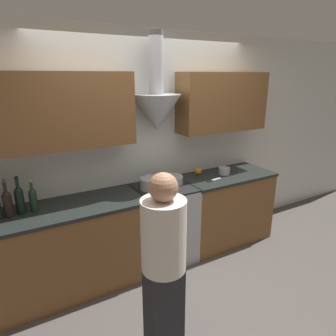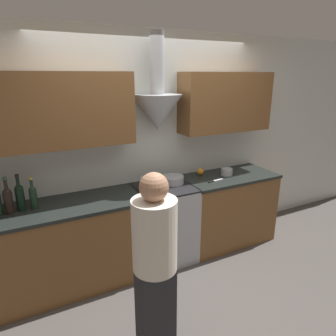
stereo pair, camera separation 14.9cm
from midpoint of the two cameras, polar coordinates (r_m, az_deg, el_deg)
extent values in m
plane|color=#4C4744|center=(3.55, 0.86, -19.35)|extent=(12.00, 12.00, 0.00)
cube|color=silver|center=(3.55, -4.65, 3.92)|extent=(8.40, 0.06, 2.60)
cone|color=#A8AAAF|center=(3.31, -3.50, 10.46)|extent=(0.54, 0.54, 0.39)
cylinder|color=#A8AAAF|center=(3.29, -3.67, 19.33)|extent=(0.15, 0.15, 0.63)
cube|color=brown|center=(2.99, -23.24, 9.83)|extent=(1.58, 0.32, 0.70)
cube|color=brown|center=(3.79, 9.21, 12.29)|extent=(1.18, 0.32, 0.70)
cube|color=brown|center=(3.28, -20.01, -14.61)|extent=(1.58, 0.60, 0.88)
cube|color=black|center=(3.08, -20.88, -7.34)|extent=(1.60, 0.62, 0.03)
cube|color=brown|center=(4.03, 9.61, -7.58)|extent=(1.18, 0.60, 0.88)
cube|color=black|center=(3.86, 9.95, -1.43)|extent=(1.21, 0.62, 0.03)
cube|color=#A8AAAF|center=(3.57, -2.02, -10.62)|extent=(0.64, 0.60, 0.89)
cube|color=black|center=(3.36, 0.37, -13.21)|extent=(0.44, 0.01, 0.40)
cube|color=black|center=(3.38, -2.10, -3.78)|extent=(0.64, 0.60, 0.02)
cube|color=#A8AAAF|center=(3.63, -4.07, -3.32)|extent=(0.64, 0.06, 0.10)
cylinder|color=black|center=(3.04, -29.43, -6.35)|extent=(0.08, 0.08, 0.20)
sphere|color=black|center=(3.01, -29.71, -4.60)|extent=(0.07, 0.07, 0.07)
cylinder|color=black|center=(2.99, -29.91, -3.34)|extent=(0.03, 0.03, 0.11)
cylinder|color=#234C33|center=(2.97, -30.09, -2.17)|extent=(0.03, 0.03, 0.02)
cylinder|color=black|center=(3.05, -27.62, -5.84)|extent=(0.08, 0.08, 0.22)
sphere|color=black|center=(3.02, -27.91, -3.95)|extent=(0.07, 0.07, 0.07)
cylinder|color=black|center=(3.00, -28.08, -2.77)|extent=(0.03, 0.03, 0.10)
cylinder|color=black|center=(2.98, -28.24, -1.69)|extent=(0.03, 0.03, 0.02)
cylinder|color=black|center=(3.05, -25.53, -5.85)|extent=(0.07, 0.07, 0.19)
sphere|color=black|center=(3.02, -25.76, -4.23)|extent=(0.07, 0.07, 0.07)
cylinder|color=black|center=(3.00, -25.91, -3.18)|extent=(0.03, 0.03, 0.09)
cylinder|color=gold|center=(2.99, -26.04, -2.19)|extent=(0.03, 0.03, 0.02)
cylinder|color=#A8AAAF|center=(3.31, -4.46, -2.93)|extent=(0.25, 0.25, 0.13)
cylinder|color=#A8AAAF|center=(3.47, -0.43, -2.24)|extent=(0.25, 0.25, 0.09)
sphere|color=orange|center=(3.79, 4.67, -0.58)|extent=(0.09, 0.09, 0.09)
cylinder|color=#A8AAAF|center=(3.84, 9.58, -0.56)|extent=(0.14, 0.14, 0.09)
cube|color=silver|center=(3.64, 8.05, -2.13)|extent=(0.14, 0.05, 0.01)
cube|color=black|center=(3.56, 6.76, -2.51)|extent=(0.09, 0.03, 0.01)
cube|color=#28282D|center=(2.49, -2.69, -26.16)|extent=(0.27, 0.17, 0.82)
cylinder|color=silver|center=(2.08, -2.95, -12.73)|extent=(0.31, 0.31, 0.52)
sphere|color=#AD7A5B|center=(1.93, -3.11, -3.70)|extent=(0.20, 0.20, 0.20)
camera|label=1|loc=(0.07, -91.33, -0.41)|focal=32.00mm
camera|label=2|loc=(0.07, 88.67, 0.41)|focal=32.00mm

